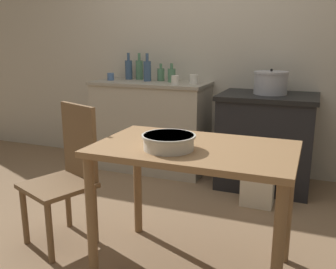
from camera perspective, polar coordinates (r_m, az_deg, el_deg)
The scene contains 17 objects.
ground_plane at distance 2.81m, azimuth -3.77°, elevation -14.30°, with size 14.00×14.00×0.00m, color #896B4C.
wall_back at distance 3.96m, azimuth 6.11°, elevation 13.15°, with size 8.00×0.07×2.55m.
counter_cabinet at distance 3.94m, azimuth -2.55°, elevation 1.34°, with size 1.20×0.57×0.93m.
stove at distance 3.59m, azimuth 14.68°, elevation -0.88°, with size 0.86×0.68×0.87m.
work_table at distance 2.11m, azimuth 4.00°, elevation -4.82°, with size 1.10×0.68×0.77m.
chair at distance 2.59m, azimuth -15.10°, elevation -5.62°, with size 0.52×0.52×0.93m.
flour_sack at distance 3.21m, azimuth 13.51°, elevation -7.20°, with size 0.26×0.18×0.38m, color beige.
stock_pot at distance 3.51m, azimuth 15.38°, elevation 7.62°, with size 0.31×0.31×0.23m.
mixing_bowl_large at distance 2.00m, azimuth 0.11°, elevation -1.01°, with size 0.29×0.29×0.08m.
bottle_far_left at distance 3.91m, azimuth -3.18°, elevation 9.72°, with size 0.08×0.08×0.28m.
bottle_left at distance 3.94m, azimuth -1.09°, elevation 9.18°, with size 0.07×0.07×0.18m.
bottle_mid_left at distance 3.83m, azimuth 0.56°, elevation 9.08°, with size 0.08×0.08×0.19m.
bottle_center_left at distance 4.09m, azimuth -4.38°, elevation 9.87°, with size 0.08×0.08×0.28m.
bottle_center at distance 4.12m, azimuth -6.01°, elevation 9.87°, with size 0.08×0.08×0.28m.
cup_center_right at distance 3.57m, azimuth 1.08°, elevation 8.26°, with size 0.07×0.07×0.09m, color silver.
cup_mid_right at distance 3.67m, azimuth 3.95°, elevation 8.39°, with size 0.08×0.08×0.09m, color silver.
cup_right at distance 4.05m, azimuth -8.73°, elevation 8.71°, with size 0.07×0.07×0.08m, color #4C6B99.
Camera 1 is at (1.08, -2.22, 1.33)m, focal length 40.00 mm.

